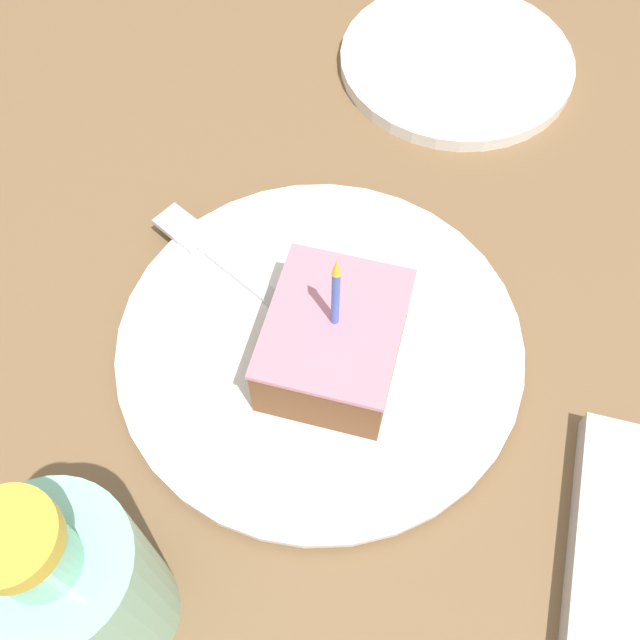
{
  "coord_description": "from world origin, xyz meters",
  "views": [
    {
      "loc": [
        -0.07,
        0.23,
        0.48
      ],
      "look_at": [
        -0.01,
        -0.03,
        0.04
      ],
      "focal_mm": 42.0,
      "sensor_mm": 36.0,
      "label": 1
    }
  ],
  "objects": [
    {
      "name": "bottle",
      "position": [
        0.07,
        0.18,
        0.07
      ],
      "size": [
        0.08,
        0.08,
        0.18
      ],
      "color": "#8CD1B2",
      "rests_on": "ground_plane"
    },
    {
      "name": "side_plate",
      "position": [
        -0.05,
        -0.35,
        0.01
      ],
      "size": [
        0.22,
        0.22,
        0.01
      ],
      "color": "white",
      "rests_on": "ground_plane"
    },
    {
      "name": "fork",
      "position": [
        0.07,
        -0.07,
        0.02
      ],
      "size": [
        0.18,
        0.1,
        0.0
      ],
      "color": "silver",
      "rests_on": "plate"
    },
    {
      "name": "ground_plane",
      "position": [
        0.0,
        0.0,
        -0.02
      ],
      "size": [
        2.4,
        2.4,
        0.04
      ],
      "color": "brown",
      "rests_on": "ground"
    },
    {
      "name": "cake_slice",
      "position": [
        -0.02,
        -0.01,
        0.04
      ],
      "size": [
        0.09,
        0.11,
        0.12
      ],
      "color": "brown",
      "rests_on": "plate"
    },
    {
      "name": "plate",
      "position": [
        -0.01,
        -0.03,
        0.01
      ],
      "size": [
        0.29,
        0.29,
        0.01
      ],
      "color": "white",
      "rests_on": "ground_plane"
    }
  ]
}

